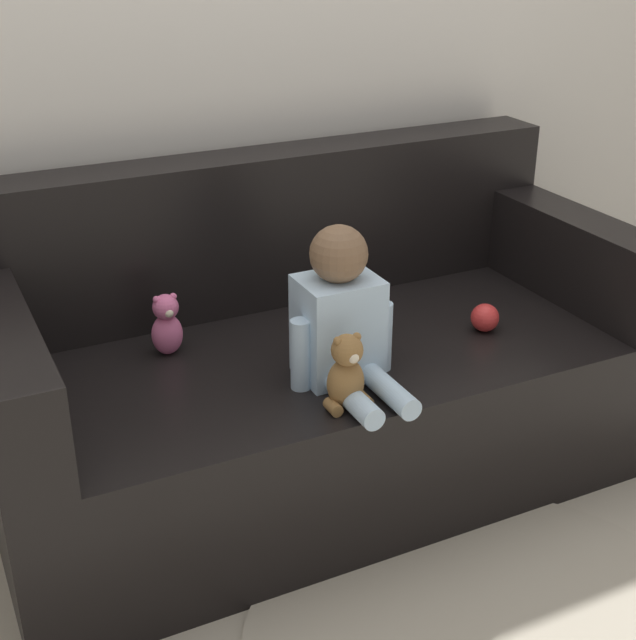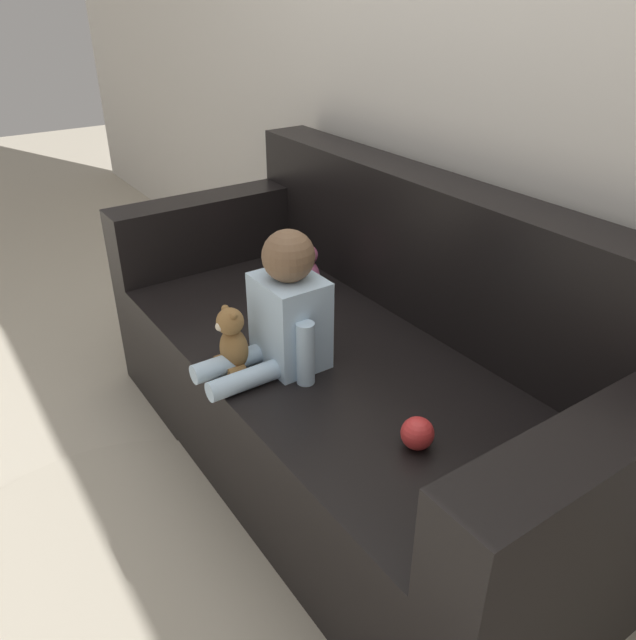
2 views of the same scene
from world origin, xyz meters
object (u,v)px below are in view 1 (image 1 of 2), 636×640
Objects in this scene: person_baby at (341,319)px; teddy_bear_brown at (346,373)px; plush_toy_side at (167,325)px; couch at (311,371)px; toy_ball at (485,318)px.

person_baby is 2.08× the size of teddy_bear_brown.
person_baby is 2.31× the size of plush_toy_side.
couch reaches higher than teddy_bear_brown.
person_baby is at bearing -172.72° from toy_ball.
person_baby reaches higher than toy_ball.
teddy_bear_brown is 0.56m from plush_toy_side.
person_baby is 0.17m from teddy_bear_brown.
plush_toy_side is 0.91m from toy_ball.
teddy_bear_brown is at bearing -56.62° from plush_toy_side.
person_baby is at bearing 67.29° from teddy_bear_brown.
person_baby reaches higher than teddy_bear_brown.
person_baby is (-0.04, -0.26, 0.29)m from couch.
toy_ball is (0.87, -0.26, -0.05)m from plush_toy_side.
couch is 0.53m from toy_ball.
couch reaches higher than toy_ball.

